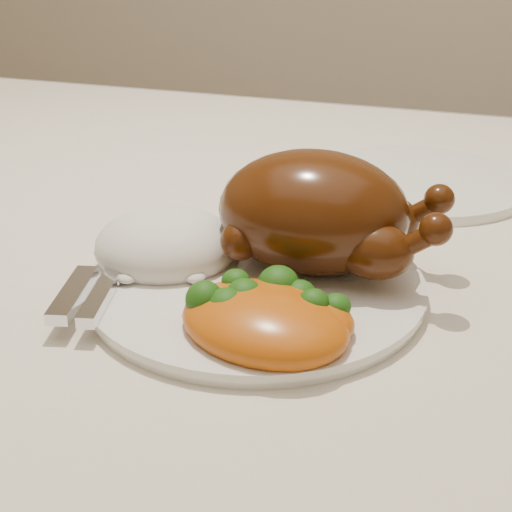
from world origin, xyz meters
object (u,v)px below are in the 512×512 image
(dinner_plate, at_px, (256,285))
(dining_table, at_px, (198,308))
(side_plate, at_px, (418,181))
(roast_chicken, at_px, (319,213))

(dinner_plate, bearing_deg, dining_table, 130.38)
(dining_table, relative_size, side_plate, 6.80)
(side_plate, bearing_deg, dining_table, -140.08)
(roast_chicken, bearing_deg, dining_table, 145.74)
(dinner_plate, bearing_deg, roast_chicken, 44.33)
(dining_table, distance_m, dinner_plate, 0.20)
(side_plate, height_order, roast_chicken, roast_chicken)
(roast_chicken, bearing_deg, side_plate, 74.96)
(side_plate, relative_size, roast_chicken, 1.24)
(side_plate, bearing_deg, roast_chicken, -101.59)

